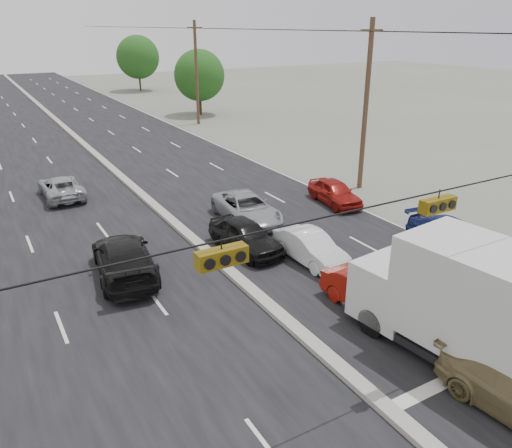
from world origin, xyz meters
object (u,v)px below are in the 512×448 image
(tree_right_far, at_px, (138,57))
(tree_right_mid, at_px, (199,75))
(utility_pole_right_c, at_px, (196,73))
(queue_car_a, at_px, (245,236))
(red_sedan, at_px, (372,296))
(queue_car_b, at_px, (310,248))
(queue_car_e, at_px, (335,192))
(oncoming_far, at_px, (61,187))
(queue_car_d, at_px, (455,239))
(oncoming_near, at_px, (124,259))
(queue_car_c, at_px, (247,209))
(box_truck, at_px, (473,306))
(utility_pole_right_b, at_px, (366,106))

(tree_right_far, bearing_deg, tree_right_mid, -92.29)
(utility_pole_right_c, relative_size, queue_car_a, 2.33)
(red_sedan, distance_m, queue_car_b, 4.50)
(queue_car_e, height_order, oncoming_far, queue_car_e)
(queue_car_d, bearing_deg, queue_car_a, 154.85)
(oncoming_near, bearing_deg, utility_pole_right_c, -111.06)
(utility_pole_right_c, relative_size, queue_car_d, 2.00)
(utility_pole_right_c, distance_m, queue_car_d, 35.04)
(queue_car_c, bearing_deg, utility_pole_right_c, 75.09)
(queue_car_e, bearing_deg, utility_pole_right_c, 89.95)
(box_truck, bearing_deg, oncoming_far, 102.30)
(oncoming_far, bearing_deg, queue_car_e, 145.66)
(tree_right_far, distance_m, queue_car_b, 63.48)
(tree_right_far, xyz_separation_m, queue_car_a, (-14.34, -59.71, -4.22))
(utility_pole_right_b, xyz_separation_m, queue_car_e, (-3.34, -1.67, -4.41))
(utility_pole_right_b, xyz_separation_m, box_truck, (-8.98, -15.12, -3.13))
(queue_car_a, relative_size, queue_car_b, 1.07)
(utility_pole_right_c, bearing_deg, queue_car_b, -105.59)
(tree_right_far, height_order, queue_car_a, tree_right_far)
(queue_car_b, bearing_deg, red_sedan, -98.41)
(queue_car_a, bearing_deg, oncoming_far, 110.35)
(utility_pole_right_b, height_order, utility_pole_right_c, same)
(queue_car_b, bearing_deg, box_truck, -91.65)
(tree_right_far, bearing_deg, red_sedan, -101.05)
(queue_car_a, xyz_separation_m, queue_car_c, (1.84, 3.20, -0.03))
(queue_car_e, xyz_separation_m, oncoming_far, (-13.35, 8.98, -0.05))
(utility_pole_right_b, bearing_deg, utility_pole_right_c, 90.00)
(box_truck, bearing_deg, queue_car_a, 93.47)
(utility_pole_right_c, xyz_separation_m, queue_car_d, (-2.90, -34.65, -4.38))
(queue_car_e, bearing_deg, queue_car_b, -128.90)
(queue_car_a, relative_size, queue_car_e, 1.06)
(box_truck, relative_size, oncoming_far, 1.70)
(queue_car_b, distance_m, oncoming_near, 7.83)
(tree_right_mid, relative_size, queue_car_d, 1.43)
(utility_pole_right_c, height_order, tree_right_mid, utility_pole_right_c)
(oncoming_far, bearing_deg, red_sedan, 110.42)
(queue_car_a, distance_m, oncoming_far, 13.37)
(queue_car_d, bearing_deg, tree_right_mid, 88.94)
(queue_car_b, xyz_separation_m, queue_car_e, (5.62, 5.43, 0.03))
(red_sedan, relative_size, oncoming_near, 0.77)
(tree_right_mid, xyz_separation_m, red_sedan, (-12.00, -41.57, -3.65))
(queue_car_a, relative_size, queue_car_c, 0.85)
(tree_right_mid, height_order, queue_car_a, tree_right_mid)
(tree_right_mid, xyz_separation_m, queue_car_a, (-13.34, -34.71, -3.60))
(oncoming_far, bearing_deg, queue_car_c, 130.64)
(utility_pole_right_c, xyz_separation_m, oncoming_far, (-16.69, -17.70, -4.47))
(queue_car_a, xyz_separation_m, queue_car_b, (1.88, -2.39, -0.07))
(tree_right_far, distance_m, box_truck, 71.28)
(queue_car_d, bearing_deg, box_truck, -131.33)
(utility_pole_right_c, distance_m, tree_right_far, 30.20)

